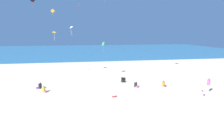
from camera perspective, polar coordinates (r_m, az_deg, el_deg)
ground_plane at (r=24.27m, az=-1.14°, el=-4.84°), size 120.00×120.00×0.00m
ocean_water at (r=71.26m, az=-6.56°, el=5.63°), size 120.00×60.00×0.05m
beach_chair_far_left at (r=24.05m, az=3.77°, el=-4.34°), size 0.78×0.82×0.62m
cooler_box at (r=18.55m, az=0.59°, el=-9.54°), size 0.38×0.49×0.22m
person_0 at (r=22.88m, az=29.48°, el=-4.88°), size 0.39×0.39×1.60m
person_1 at (r=21.42m, az=-21.74°, el=-6.99°), size 0.70×0.67×0.80m
person_2 at (r=21.92m, az=7.96°, el=-5.90°), size 0.60×0.70×0.78m
person_3 at (r=23.04m, az=16.81°, el=-5.50°), size 0.54×0.64×0.72m
person_4 at (r=21.18m, az=27.87°, el=-7.85°), size 0.59×0.44×0.66m
person_5 at (r=22.99m, az=-22.93°, el=-5.86°), size 0.70×0.46×0.81m
kite_magenta at (r=40.99m, az=-11.06°, el=19.94°), size 0.34×0.44×1.41m
kite_white at (r=29.32m, az=-13.57°, el=12.80°), size 0.56×0.70×1.54m
kite_orange at (r=46.72m, az=-19.17°, el=17.22°), size 1.08×0.43×1.54m
kite_green at (r=26.86m, az=-2.95°, el=7.65°), size 0.35×0.77×1.71m
kite_yellow at (r=28.92m, az=-18.70°, el=10.98°), size 0.66×0.59×1.50m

